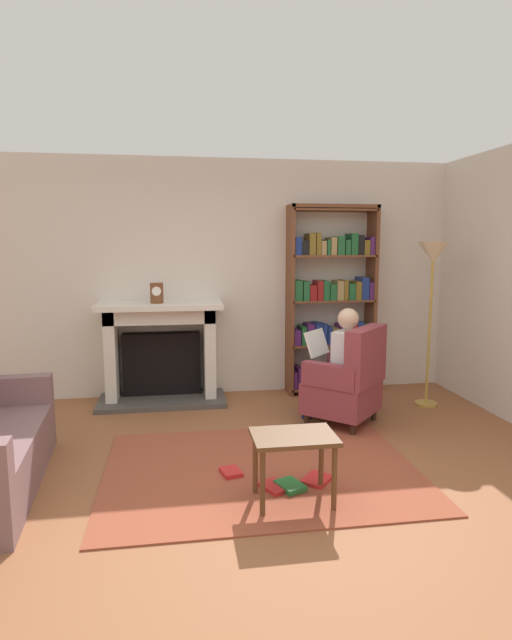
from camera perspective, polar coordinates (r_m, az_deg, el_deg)
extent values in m
plane|color=brown|center=(3.91, 1.32, -18.06)|extent=(14.00, 14.00, 0.00)
cube|color=beige|center=(6.04, -2.92, 4.63)|extent=(5.60, 0.10, 2.70)
cube|color=beige|center=(5.74, 26.01, 3.61)|extent=(0.10, 5.20, 2.70)
cube|color=brown|center=(4.18, 0.57, -16.18)|extent=(2.40, 1.80, 0.01)
cube|color=#4C4742|center=(5.89, -10.30, -8.73)|extent=(1.39, 0.64, 0.05)
cube|color=black|center=(6.00, -10.34, -4.69)|extent=(0.87, 0.20, 0.70)
cube|color=silver|center=(5.90, -15.59, -3.85)|extent=(0.12, 0.44, 1.05)
cube|color=silver|center=(5.87, -5.18, -3.64)|extent=(0.12, 0.44, 1.05)
cube|color=silver|center=(5.78, -10.52, 0.55)|extent=(1.19, 0.44, 0.16)
cube|color=silver|center=(5.71, -10.56, 1.57)|extent=(1.35, 0.56, 0.06)
cylinder|color=brown|center=(5.68, -10.89, 2.93)|extent=(0.14, 0.14, 0.22)
cylinder|color=white|center=(5.61, -10.92, 3.14)|extent=(0.10, 0.01, 0.10)
cube|color=brown|center=(5.97, 3.76, 2.09)|extent=(0.04, 0.32, 2.18)
cube|color=brown|center=(6.25, 12.57, 2.20)|extent=(0.04, 0.32, 2.18)
cube|color=brown|center=(6.07, 8.48, 12.26)|extent=(1.02, 0.32, 0.04)
cube|color=brown|center=(6.29, 8.07, -7.24)|extent=(0.98, 0.32, 0.02)
cube|color=#4C1E59|center=(6.14, 4.16, -6.47)|extent=(0.04, 0.26, 0.20)
cube|color=#4C1E59|center=(6.14, 4.67, -6.26)|extent=(0.05, 0.26, 0.24)
cube|color=#997F4C|center=(6.17, 5.27, -6.47)|extent=(0.06, 0.26, 0.19)
cube|color=navy|center=(6.18, 5.95, -6.15)|extent=(0.08, 0.26, 0.25)
cube|color=navy|center=(6.20, 6.58, -6.23)|extent=(0.05, 0.26, 0.23)
cube|color=brown|center=(6.22, 7.23, -6.21)|extent=(0.08, 0.26, 0.23)
cube|color=navy|center=(6.24, 7.87, -6.13)|extent=(0.05, 0.26, 0.23)
cube|color=maroon|center=(6.26, 8.37, -6.44)|extent=(0.05, 0.26, 0.16)
cube|color=navy|center=(6.27, 8.81, -6.20)|extent=(0.04, 0.26, 0.21)
cube|color=navy|center=(6.29, 9.23, -6.20)|extent=(0.04, 0.26, 0.20)
cube|color=#1E592D|center=(6.30, 9.83, -6.03)|extent=(0.08, 0.26, 0.23)
cube|color=#4C1E59|center=(6.33, 10.61, -5.91)|extent=(0.08, 0.26, 0.25)
cube|color=#997F4C|center=(6.37, 11.30, -6.25)|extent=(0.07, 0.26, 0.16)
cube|color=brown|center=(6.39, 12.01, -5.94)|extent=(0.07, 0.26, 0.22)
cube|color=brown|center=(6.17, 8.17, -2.62)|extent=(0.98, 0.32, 0.02)
cube|color=#4C1E59|center=(6.03, 4.37, -1.85)|extent=(0.08, 0.26, 0.17)
cube|color=#1E592D|center=(6.05, 5.08, -1.64)|extent=(0.06, 0.26, 0.21)
cube|color=#4C1E59|center=(6.06, 5.83, -1.50)|extent=(0.08, 0.26, 0.24)
cube|color=navy|center=(6.09, 6.67, -1.44)|extent=(0.08, 0.26, 0.25)
cube|color=navy|center=(6.11, 7.33, -1.47)|extent=(0.05, 0.26, 0.24)
cube|color=navy|center=(6.13, 7.87, -1.57)|extent=(0.05, 0.26, 0.21)
cube|color=#997F4C|center=(6.15, 8.53, -1.68)|extent=(0.09, 0.26, 0.18)
cube|color=#4C1E59|center=(6.18, 9.35, -1.45)|extent=(0.08, 0.26, 0.23)
cube|color=#1E592D|center=(6.19, 9.91, -1.34)|extent=(0.04, 0.26, 0.25)
cube|color=maroon|center=(6.21, 10.42, -1.28)|extent=(0.07, 0.26, 0.26)
cube|color=navy|center=(6.24, 11.10, -1.28)|extent=(0.07, 0.26, 0.25)
cube|color=#1E592D|center=(6.26, 11.70, -1.33)|extent=(0.06, 0.26, 0.24)
cube|color=brown|center=(6.09, 8.27, 2.15)|extent=(0.98, 0.32, 0.02)
cube|color=#1E592D|center=(5.96, 4.48, 3.31)|extent=(0.09, 0.26, 0.23)
cube|color=#1E592D|center=(5.98, 5.33, 3.26)|extent=(0.07, 0.26, 0.22)
cube|color=maroon|center=(6.01, 6.08, 3.06)|extent=(0.08, 0.26, 0.17)
cube|color=maroon|center=(6.03, 6.83, 3.30)|extent=(0.06, 0.26, 0.22)
cube|color=#1E592D|center=(6.04, 7.48, 3.29)|extent=(0.07, 0.26, 0.22)
cube|color=#1E592D|center=(6.07, 8.22, 3.11)|extent=(0.08, 0.26, 0.18)
cube|color=#997F4C|center=(6.09, 8.96, 3.30)|extent=(0.08, 0.26, 0.22)
cube|color=brown|center=(6.11, 9.57, 3.33)|extent=(0.05, 0.26, 0.23)
cube|color=#1E592D|center=(6.14, 10.21, 3.14)|extent=(0.08, 0.26, 0.19)
cube|color=brown|center=(6.16, 10.90, 3.26)|extent=(0.07, 0.26, 0.21)
cube|color=navy|center=(6.19, 11.60, 3.48)|extent=(0.08, 0.26, 0.26)
cube|color=#4C1E59|center=(6.22, 12.25, 3.22)|extent=(0.05, 0.26, 0.20)
cube|color=brown|center=(6.06, 8.37, 7.01)|extent=(0.98, 0.32, 0.02)
cube|color=navy|center=(5.94, 4.46, 8.13)|extent=(0.07, 0.26, 0.20)
cube|color=black|center=(5.96, 5.20, 7.93)|extent=(0.08, 0.26, 0.16)
cube|color=brown|center=(5.98, 5.97, 8.31)|extent=(0.07, 0.26, 0.24)
cube|color=brown|center=(5.99, 6.65, 8.34)|extent=(0.05, 0.26, 0.25)
cube|color=#997F4C|center=(6.01, 7.21, 7.90)|extent=(0.06, 0.26, 0.16)
cube|color=#1E592D|center=(6.03, 7.73, 7.95)|extent=(0.04, 0.26, 0.17)
cube|color=#997F4C|center=(6.04, 8.28, 8.08)|extent=(0.07, 0.26, 0.20)
cube|color=#1E592D|center=(6.07, 9.05, 8.10)|extent=(0.08, 0.26, 0.21)
cube|color=#1E592D|center=(6.10, 9.79, 7.90)|extent=(0.06, 0.26, 0.17)
cube|color=#1E592D|center=(6.12, 10.48, 8.22)|extent=(0.08, 0.26, 0.24)
cube|color=black|center=(6.15, 11.16, 8.12)|extent=(0.07, 0.26, 0.22)
cube|color=brown|center=(6.17, 11.78, 7.83)|extent=(0.06, 0.26, 0.17)
cube|color=#4C1E59|center=(6.19, 12.35, 7.98)|extent=(0.05, 0.26, 0.20)
cube|color=brown|center=(6.07, 8.48, 11.89)|extent=(0.98, 0.32, 0.02)
cylinder|color=#331E14|center=(5.56, 8.20, -9.35)|extent=(0.05, 0.05, 0.12)
cylinder|color=#331E14|center=(5.12, 5.63, -10.84)|extent=(0.05, 0.05, 0.12)
cylinder|color=#331E14|center=(5.37, 12.87, -10.09)|extent=(0.05, 0.05, 0.12)
cylinder|color=#331E14|center=(4.93, 10.64, -11.75)|extent=(0.05, 0.05, 0.12)
cube|color=brown|center=(5.17, 9.40, -8.28)|extent=(0.88, 0.88, 0.30)
cube|color=brown|center=(4.98, 12.03, -3.96)|extent=(0.55, 0.58, 0.55)
cube|color=brown|center=(5.35, 10.69, -4.88)|extent=(0.48, 0.46, 0.22)
cube|color=brown|center=(4.87, 8.12, -6.13)|extent=(0.48, 0.46, 0.22)
cube|color=silver|center=(5.06, 10.02, -4.01)|extent=(0.36, 0.37, 0.50)
sphere|color=#D8AD8C|center=(4.99, 10.13, 0.15)|extent=(0.20, 0.20, 0.20)
cube|color=#191E3F|center=(5.25, 8.33, -5.74)|extent=(0.37, 0.36, 0.12)
cube|color=#191E3F|center=(5.11, 7.54, -6.11)|extent=(0.37, 0.36, 0.12)
cylinder|color=#191E3F|center=(5.40, 6.44, -8.16)|extent=(0.10, 0.10, 0.42)
cylinder|color=#191E3F|center=(5.27, 5.62, -8.58)|extent=(0.10, 0.10, 0.42)
cube|color=white|center=(5.18, 6.72, -2.52)|extent=(0.32, 0.34, 0.25)
cube|color=#7D5B5D|center=(4.87, -25.69, -7.02)|extent=(0.71, 0.21, 0.24)
cube|color=brown|center=(3.55, 4.19, -12.72)|extent=(0.56, 0.39, 0.03)
cylinder|color=brown|center=(3.46, 0.72, -17.59)|extent=(0.04, 0.04, 0.45)
cylinder|color=brown|center=(3.57, 8.63, -16.89)|extent=(0.04, 0.04, 0.45)
cylinder|color=brown|center=(3.74, -0.09, -15.55)|extent=(0.04, 0.04, 0.45)
cylinder|color=brown|center=(3.84, 7.20, -14.99)|extent=(0.04, 0.04, 0.45)
cube|color=#267233|center=(3.89, 3.77, -17.76)|extent=(0.23, 0.25, 0.04)
cube|color=red|center=(4.09, -2.79, -16.39)|extent=(0.17, 0.21, 0.03)
cube|color=red|center=(4.01, 6.71, -17.06)|extent=(0.28, 0.28, 0.03)
cube|color=red|center=(3.88, 2.07, -17.86)|extent=(0.24, 0.26, 0.03)
cylinder|color=#B7933F|center=(6.01, 18.22, -8.75)|extent=(0.24, 0.24, 0.03)
cylinder|color=#B7933F|center=(5.84, 18.57, -1.42)|extent=(0.03, 0.03, 1.53)
cone|color=beige|center=(5.76, 18.97, 7.07)|extent=(0.32, 0.32, 0.22)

